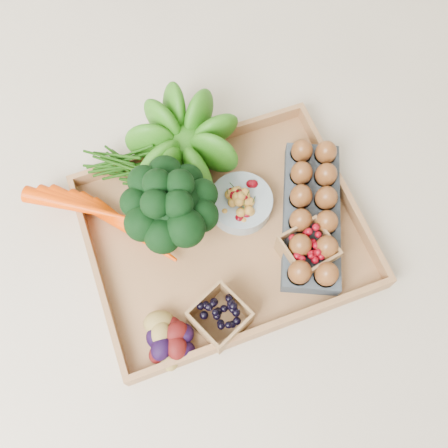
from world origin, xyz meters
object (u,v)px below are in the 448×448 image
object	(u,v)px
tray	(224,234)
egg_carton	(311,216)
broccoli	(173,217)
cherry_bowl	(241,203)

from	to	relation	value
tray	egg_carton	size ratio (longest dim) A/B	1.69
tray	broccoli	xyz separation A→B (m)	(-0.09, 0.04, 0.08)
tray	cherry_bowl	size ratio (longest dim) A/B	4.11
broccoli	cherry_bowl	distance (m)	0.16
cherry_bowl	egg_carton	size ratio (longest dim) A/B	0.41
broccoli	cherry_bowl	world-z (taller)	broccoli
tray	cherry_bowl	world-z (taller)	cherry_bowl
cherry_bowl	egg_carton	bearing A→B (deg)	-31.85
broccoli	egg_carton	xyz separation A→B (m)	(0.27, -0.07, -0.05)
broccoli	tray	bearing A→B (deg)	-21.40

